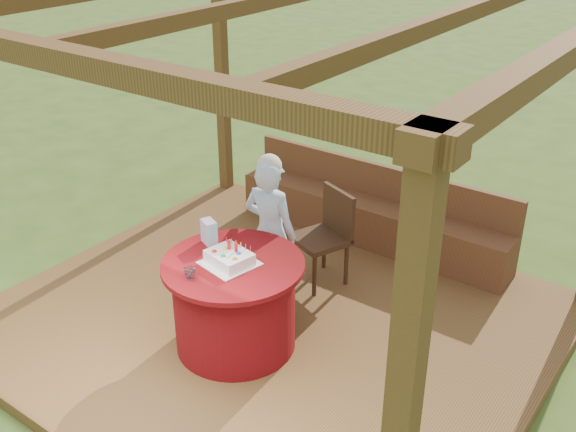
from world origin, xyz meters
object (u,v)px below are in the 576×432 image
(bench, at_px, (371,217))
(birthday_cake, at_px, (229,258))
(table, at_px, (235,304))
(chair, at_px, (327,232))
(gift_bag, at_px, (209,232))
(drinking_glass, at_px, (190,273))
(elderly_woman, at_px, (270,230))

(bench, distance_m, birthday_cake, 2.29)
(table, height_order, birthday_cake, birthday_cake)
(table, relative_size, birthday_cake, 2.55)
(bench, bearing_deg, birthday_cake, -90.16)
(chair, relative_size, birthday_cake, 2.05)
(table, bearing_deg, chair, 88.14)
(gift_bag, bearing_deg, birthday_cake, -0.58)
(chair, distance_m, gift_bag, 1.27)
(chair, xyz_separation_m, drinking_glass, (-0.15, -1.64, 0.31))
(bench, relative_size, gift_bag, 14.98)
(bench, height_order, birthday_cake, birthday_cake)
(birthday_cake, height_order, drinking_glass, birthday_cake)
(birthday_cake, distance_m, gift_bag, 0.38)
(chair, bearing_deg, bench, 92.74)
(table, bearing_deg, bench, 90.06)
(elderly_woman, relative_size, birthday_cake, 3.21)
(chair, relative_size, gift_bag, 4.49)
(table, relative_size, drinking_glass, 12.37)
(table, relative_size, gift_bag, 5.58)
(birthday_cake, bearing_deg, chair, 87.81)
(bench, height_order, gift_bag, gift_bag)
(chair, bearing_deg, birthday_cake, -92.19)
(bench, bearing_deg, table, -89.94)
(chair, relative_size, elderly_woman, 0.64)
(elderly_woman, bearing_deg, gift_bag, -108.47)
(birthday_cake, xyz_separation_m, gift_bag, (-0.35, 0.16, 0.05))
(chair, height_order, gift_bag, gift_bag)
(bench, height_order, table, bench)
(table, bearing_deg, gift_bag, 160.16)
(table, distance_m, elderly_woman, 0.78)
(bench, xyz_separation_m, table, (0.00, -2.19, 0.13))
(table, bearing_deg, birthday_cake, -106.80)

